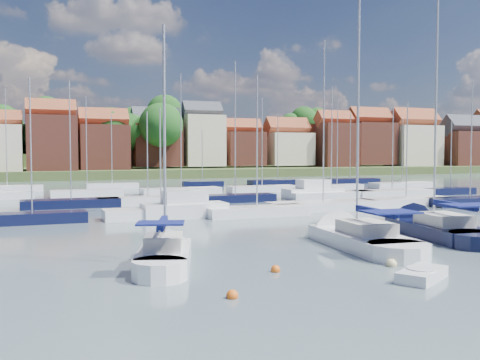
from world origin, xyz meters
name	(u,v)px	position (x,y,z in m)	size (l,w,h in m)	color
ground	(183,197)	(0.00, 40.00, 0.00)	(260.00, 260.00, 0.00)	#3F4E56
sailboat_left	(166,255)	(-10.96, 2.91, 0.37)	(5.01, 9.36, 12.44)	white
sailboat_centre	(348,237)	(0.55, 4.46, 0.35)	(4.24, 12.34, 16.42)	white
sailboat_navy	(424,228)	(7.44, 5.93, 0.35)	(5.34, 13.03, 17.48)	black
tender	(422,275)	(-1.73, -4.73, 0.24)	(3.12, 2.58, 0.61)	white
buoy_b	(232,298)	(-10.20, -4.42, 0.00)	(0.45, 0.45, 0.45)	#D85914
buoy_c	(276,272)	(-6.84, -1.03, 0.00)	(0.43, 0.43, 0.43)	#D85914
buoy_d	(391,266)	(-1.19, -1.96, 0.00)	(0.53, 0.53, 0.53)	beige
buoy_e	(355,233)	(3.04, 7.52, 0.00)	(0.42, 0.42, 0.42)	#D85914
marina_field	(210,196)	(1.91, 35.15, 0.43)	(79.62, 41.41, 15.93)	white
far_shore_town	(105,155)	(2.23, 132.67, 4.61)	(212.46, 90.00, 22.27)	#404C26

